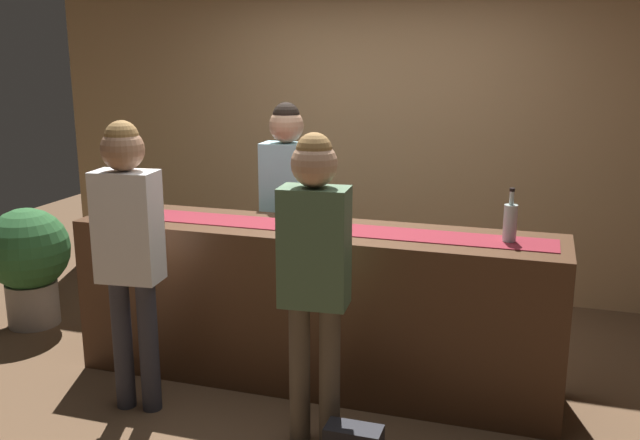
# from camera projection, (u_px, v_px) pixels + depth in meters

# --- Properties ---
(ground_plane) EXTENTS (10.00, 10.00, 0.00)m
(ground_plane) POSITION_uv_depth(u_px,v_px,m) (314.00, 379.00, 4.40)
(ground_plane) COLOR brown
(back_wall) EXTENTS (6.00, 0.12, 2.90)m
(back_wall) POSITION_uv_depth(u_px,v_px,m) (384.00, 119.00, 5.81)
(back_wall) COLOR tan
(back_wall) RESTS_ON ground
(bar_counter) EXTENTS (2.94, 0.60, 0.98)m
(bar_counter) POSITION_uv_depth(u_px,v_px,m) (313.00, 305.00, 4.28)
(bar_counter) COLOR #472B19
(bar_counter) RESTS_ON ground
(counter_runner_cloth) EXTENTS (2.79, 0.28, 0.01)m
(counter_runner_cloth) POSITION_uv_depth(u_px,v_px,m) (313.00, 227.00, 4.16)
(counter_runner_cloth) COLOR maroon
(counter_runner_cloth) RESTS_ON bar_counter
(wine_bottle_amber) EXTENTS (0.07, 0.07, 0.30)m
(wine_bottle_amber) POSITION_uv_depth(u_px,v_px,m) (112.00, 197.00, 4.49)
(wine_bottle_amber) COLOR brown
(wine_bottle_amber) RESTS_ON bar_counter
(wine_bottle_clear) EXTENTS (0.07, 0.07, 0.30)m
(wine_bottle_clear) POSITION_uv_depth(u_px,v_px,m) (510.00, 222.00, 3.83)
(wine_bottle_clear) COLOR #B2C6C1
(wine_bottle_clear) RESTS_ON bar_counter
(wine_glass_near_customer) EXTENTS (0.07, 0.07, 0.14)m
(wine_glass_near_customer) POSITION_uv_depth(u_px,v_px,m) (342.00, 211.00, 4.13)
(wine_glass_near_customer) COLOR silver
(wine_glass_near_customer) RESTS_ON bar_counter
(wine_glass_mid_counter) EXTENTS (0.07, 0.07, 0.14)m
(wine_glass_mid_counter) POSITION_uv_depth(u_px,v_px,m) (286.00, 211.00, 4.13)
(wine_glass_mid_counter) COLOR silver
(wine_glass_mid_counter) RESTS_ON bar_counter
(bartender) EXTENTS (0.35, 0.23, 1.67)m
(bartender) POSITION_uv_depth(u_px,v_px,m) (287.00, 197.00, 4.80)
(bartender) COLOR #26262B
(bartender) RESTS_ON ground
(customer_sipping) EXTENTS (0.35, 0.23, 1.63)m
(customer_sipping) POSITION_uv_depth(u_px,v_px,m) (314.00, 260.00, 3.47)
(customer_sipping) COLOR brown
(customer_sipping) RESTS_ON ground
(customer_browsing) EXTENTS (0.36, 0.23, 1.66)m
(customer_browsing) POSITION_uv_depth(u_px,v_px,m) (128.00, 238.00, 3.81)
(customer_browsing) COLOR #33333D
(customer_browsing) RESTS_ON ground
(potted_plant_tall) EXTENTS (0.61, 0.61, 0.89)m
(potted_plant_tall) POSITION_uv_depth(u_px,v_px,m) (29.00, 258.00, 5.16)
(potted_plant_tall) COLOR #9E9389
(potted_plant_tall) RESTS_ON ground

